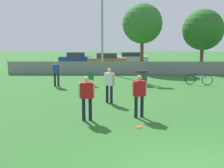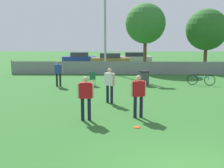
# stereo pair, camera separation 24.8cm
# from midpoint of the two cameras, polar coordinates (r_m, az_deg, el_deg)

# --- Properties ---
(fence_backline) EXTENTS (21.98, 0.07, 1.21)m
(fence_backline) POSITION_cam_midpoint_polar(r_m,az_deg,el_deg) (24.09, 5.73, 3.26)
(fence_backline) COLOR gray
(fence_backline) RESTS_ON ground_plane
(light_pole) EXTENTS (0.90, 0.36, 9.35)m
(light_pole) POSITION_cam_midpoint_polar(r_m,az_deg,el_deg) (25.54, -1.13, 14.66)
(light_pole) COLOR #9E9EA3
(light_pole) RESTS_ON ground_plane
(tree_near_pole) EXTENTS (3.71, 3.71, 6.26)m
(tree_near_pole) POSITION_cam_midpoint_polar(r_m,az_deg,el_deg) (26.65, 7.09, 12.08)
(tree_near_pole) COLOR brown
(tree_near_pole) RESTS_ON ground_plane
(tree_far_right) EXTENTS (3.80, 3.80, 5.74)m
(tree_far_right) POSITION_cam_midpoint_polar(r_m,az_deg,el_deg) (27.80, 18.93, 10.38)
(tree_far_right) COLOR brown
(tree_far_right) RESTS_ON ground_plane
(player_receiver_white) EXTENTS (0.51, 0.44, 1.67)m
(player_receiver_white) POSITION_cam_midpoint_polar(r_m,az_deg,el_deg) (13.28, 0.04, 0.23)
(player_receiver_white) COLOR #191933
(player_receiver_white) RESTS_ON ground_plane
(player_defender_red) EXTENTS (0.59, 0.34, 1.67)m
(player_defender_red) POSITION_cam_midpoint_polar(r_m,az_deg,el_deg) (10.88, 6.03, -1.86)
(player_defender_red) COLOR #191933
(player_defender_red) RESTS_ON ground_plane
(player_thrower_red) EXTENTS (0.61, 0.27, 1.67)m
(player_thrower_red) POSITION_cam_midpoint_polar(r_m,az_deg,el_deg) (10.49, -4.69, -2.25)
(player_thrower_red) COLOR #191933
(player_thrower_red) RESTS_ON ground_plane
(spectator_in_blue) EXTENTS (0.57, 0.31, 1.64)m
(spectator_in_blue) POSITION_cam_midpoint_polar(r_m,az_deg,el_deg) (18.23, -10.47, 2.48)
(spectator_in_blue) COLOR black
(spectator_in_blue) RESTS_ON ground_plane
(frisbee_disc) EXTENTS (0.25, 0.25, 0.03)m
(frisbee_disc) POSITION_cam_midpoint_polar(r_m,az_deg,el_deg) (9.91, 5.80, -8.70)
(frisbee_disc) COLOR #E5591E
(frisbee_disc) RESTS_ON ground_plane
(folding_chair_sideline) EXTENTS (0.55, 0.55, 0.92)m
(folding_chair_sideline) POSITION_cam_midpoint_polar(r_m,az_deg,el_deg) (18.33, -3.70, 1.26)
(folding_chair_sideline) COLOR #333338
(folding_chair_sideline) RESTS_ON ground_plane
(bicycle_sideline) EXTENTS (1.74, 0.59, 0.74)m
(bicycle_sideline) POSITION_cam_midpoint_polar(r_m,az_deg,el_deg) (19.41, 17.99, 0.83)
(bicycle_sideline) COLOR black
(bicycle_sideline) RESTS_ON ground_plane
(trash_bin) EXTENTS (0.66, 0.66, 0.95)m
(trash_bin) POSITION_cam_midpoint_polar(r_m,az_deg,el_deg) (18.63, 6.95, 1.24)
(trash_bin) COLOR #3F3F44
(trash_bin) RESTS_ON ground_plane
(parked_car_blue) EXTENTS (4.16, 1.99, 1.41)m
(parked_car_blue) POSITION_cam_midpoint_polar(r_m,az_deg,el_deg) (33.95, -6.37, 5.24)
(parked_car_blue) COLOR black
(parked_car_blue) RESTS_ON ground_plane
(parked_car_tan) EXTENTS (4.30, 1.85, 1.44)m
(parked_car_tan) POSITION_cam_midpoint_polar(r_m,az_deg,el_deg) (31.45, -0.09, 4.96)
(parked_car_tan) COLOR black
(parked_car_tan) RESTS_ON ground_plane
(parked_car_silver) EXTENTS (4.31, 2.01, 1.37)m
(parked_car_silver) POSITION_cam_midpoint_polar(r_m,az_deg,el_deg) (34.63, 4.65, 5.32)
(parked_car_silver) COLOR black
(parked_car_silver) RESTS_ON ground_plane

